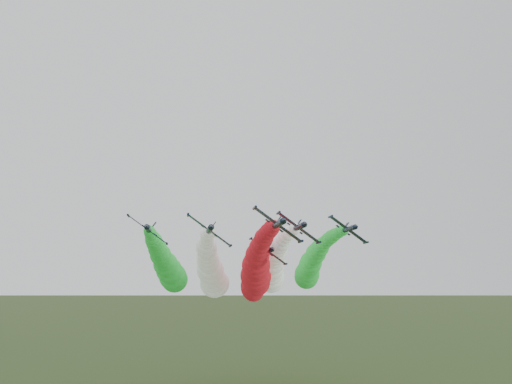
# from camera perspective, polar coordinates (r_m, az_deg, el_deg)

# --- Properties ---
(jet_lead) EXTENTS (12.61, 64.86, 16.15)m
(jet_lead) POSITION_cam_1_polar(r_m,az_deg,el_deg) (122.34, 0.10, -8.75)
(jet_lead) COLOR black
(jet_lead) RESTS_ON ground
(jet_inner_left) EXTENTS (13.06, 65.31, 16.60)m
(jet_inner_left) POSITION_cam_1_polar(r_m,az_deg,el_deg) (130.51, -5.14, -8.92)
(jet_inner_left) COLOR black
(jet_inner_left) RESTS_ON ground
(jet_inner_right) EXTENTS (12.66, 64.91, 16.20)m
(jet_inner_right) POSITION_cam_1_polar(r_m,az_deg,el_deg) (132.70, 2.00, -8.45)
(jet_inner_right) COLOR black
(jet_inner_right) RESTS_ON ground
(jet_outer_left) EXTENTS (12.84, 65.09, 16.38)m
(jet_outer_left) POSITION_cam_1_polar(r_m,az_deg,el_deg) (141.18, -10.06, -8.48)
(jet_outer_left) COLOR black
(jet_outer_left) RESTS_ON ground
(jet_outer_right) EXTENTS (12.67, 64.92, 16.21)m
(jet_outer_right) POSITION_cam_1_polar(r_m,az_deg,el_deg) (147.06, 6.33, -8.30)
(jet_outer_right) COLOR black
(jet_outer_right) RESTS_ON ground
(jet_trail) EXTENTS (12.34, 64.60, 15.89)m
(jet_trail) POSITION_cam_1_polar(r_m,az_deg,el_deg) (148.24, -0.26, -9.96)
(jet_trail) COLOR black
(jet_trail) RESTS_ON ground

